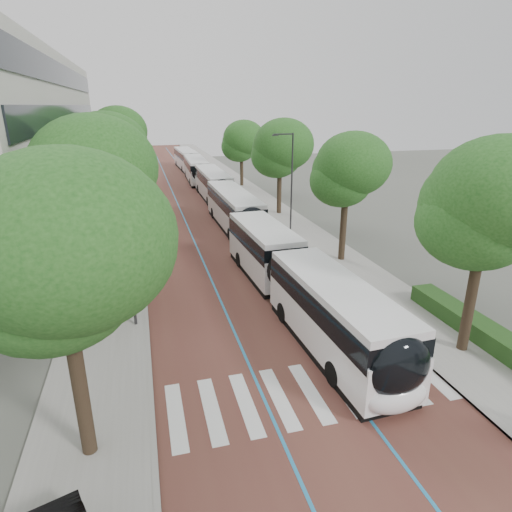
{
  "coord_description": "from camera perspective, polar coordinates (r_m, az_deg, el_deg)",
  "views": [
    {
      "loc": [
        -5.27,
        -11.42,
        10.18
      ],
      "look_at": [
        0.46,
        9.85,
        2.4
      ],
      "focal_mm": 30.0,
      "sensor_mm": 36.0,
      "label": 1
    }
  ],
  "objects": [
    {
      "name": "sidewalk_left",
      "position": [
        52.45,
        -17.37,
        7.45
      ],
      "size": [
        4.0,
        140.0,
        0.12
      ],
      "primitive_type": "cube",
      "color": "gray",
      "rests_on": "ground"
    },
    {
      "name": "trees_right",
      "position": [
        36.83,
        5.79,
        12.85
      ],
      "size": [
        5.71,
        47.38,
        8.63
      ],
      "color": "black",
      "rests_on": "ground"
    },
    {
      "name": "sidewalk_right",
      "position": [
        53.94,
        -1.12,
        8.63
      ],
      "size": [
        4.0,
        140.0,
        0.12
      ],
      "primitive_type": "cube",
      "color": "gray",
      "rests_on": "ground"
    },
    {
      "name": "bus_queued_1",
      "position": [
        49.41,
        -5.69,
        9.39
      ],
      "size": [
        2.58,
        12.41,
        3.2
      ],
      "rotation": [
        0.0,
        0.0,
        0.0
      ],
      "color": "white",
      "rests_on": "ground"
    },
    {
      "name": "trees_left",
      "position": [
        38.66,
        -18.83,
        13.21
      ],
      "size": [
        6.29,
        60.75,
        9.6
      ],
      "color": "black",
      "rests_on": "ground"
    },
    {
      "name": "road",
      "position": [
        52.68,
        -9.14,
        8.08
      ],
      "size": [
        11.0,
        140.0,
        0.02
      ],
      "primitive_type": "cube",
      "color": "#572D27",
      "rests_on": "ground"
    },
    {
      "name": "bus_queued_0",
      "position": [
        36.99,
        -2.82,
        6.06
      ],
      "size": [
        2.72,
        12.44,
        3.2
      ],
      "rotation": [
        0.0,
        0.0,
        0.02
      ],
      "color": "white",
      "rests_on": "ground"
    },
    {
      "name": "lamp_post_left",
      "position": [
        20.36,
        -16.72,
        1.3
      ],
      "size": [
        0.14,
        0.14,
        8.0
      ],
      "primitive_type": "cylinder",
      "color": "#313033",
      "rests_on": "sidewalk_left"
    },
    {
      "name": "bus_queued_3",
      "position": [
        74.43,
        -9.26,
        12.61
      ],
      "size": [
        2.94,
        12.48,
        3.2
      ],
      "rotation": [
        0.0,
        0.0,
        0.03
      ],
      "color": "white",
      "rests_on": "ground"
    },
    {
      "name": "lead_bus",
      "position": [
        21.91,
        5.79,
        -3.62
      ],
      "size": [
        3.34,
        18.49,
        3.2
      ],
      "rotation": [
        0.0,
        0.0,
        0.04
      ],
      "color": "black",
      "rests_on": "ground"
    },
    {
      "name": "zebra_crossing",
      "position": [
        16.95,
        7.29,
        -17.53
      ],
      "size": [
        10.55,
        3.6,
        0.01
      ],
      "color": "silver",
      "rests_on": "ground"
    },
    {
      "name": "ground",
      "position": [
        16.18,
        7.99,
        -19.76
      ],
      "size": [
        160.0,
        160.0,
        0.0
      ],
      "primitive_type": "plane",
      "color": "#51544C",
      "rests_on": "ground"
    },
    {
      "name": "lane_line_left",
      "position": [
        52.54,
        -10.89,
        7.96
      ],
      "size": [
        0.12,
        126.0,
        0.01
      ],
      "primitive_type": "cube",
      "color": "teal",
      "rests_on": "road"
    },
    {
      "name": "lane_line_right",
      "position": [
        52.86,
        -7.4,
        8.21
      ],
      "size": [
        0.12,
        126.0,
        0.01
      ],
      "primitive_type": "cube",
      "color": "teal",
      "rests_on": "road"
    },
    {
      "name": "streetlight_far",
      "position": [
        35.87,
        4.54,
        10.8
      ],
      "size": [
        1.82,
        0.2,
        8.0
      ],
      "color": "#313033",
      "rests_on": "sidewalk_right"
    },
    {
      "name": "bus_queued_2",
      "position": [
        61.72,
        -7.96,
        11.3
      ],
      "size": [
        2.88,
        12.47,
        3.2
      ],
      "rotation": [
        0.0,
        0.0,
        -0.03
      ],
      "color": "white",
      "rests_on": "ground"
    },
    {
      "name": "kerb_right",
      "position": [
        53.52,
        -3.12,
        8.52
      ],
      "size": [
        0.2,
        140.0,
        0.14
      ],
      "primitive_type": "cube",
      "color": "gray",
      "rests_on": "ground"
    },
    {
      "name": "kerb_left",
      "position": [
        52.41,
        -15.28,
        7.63
      ],
      "size": [
        0.2,
        140.0,
        0.14
      ],
      "primitive_type": "cube",
      "color": "gray",
      "rests_on": "ground"
    }
  ]
}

